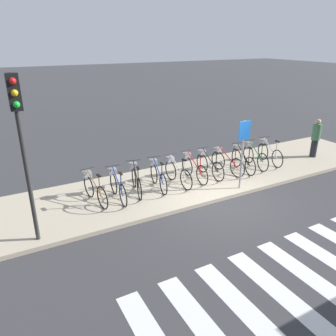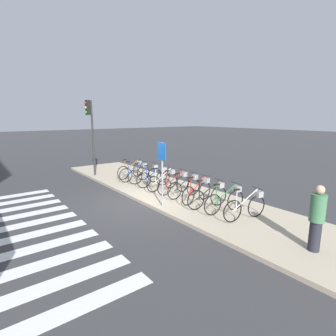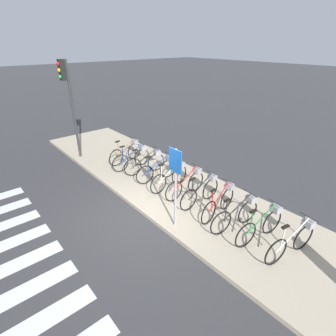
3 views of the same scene
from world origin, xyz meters
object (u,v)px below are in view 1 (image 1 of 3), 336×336
object	(u,v)px
parked_bicycle_2	(136,179)
parked_bicycle_7	(226,161)
parked_bicycle_0	(94,188)
parked_bicycle_6	(208,164)
parked_bicycle_5	(193,167)
sign_post	(243,143)
parked_bicycle_1	(117,185)
parked_bicycle_8	(242,159)
pedestrian	(316,137)
parked_bicycle_9	(254,155)
parked_bicycle_4	(177,171)
parked_bicycle_10	(269,152)
traffic_light	(20,128)
parked_bicycle_3	(158,175)

from	to	relation	value
parked_bicycle_2	parked_bicycle_7	distance (m)	3.54
parked_bicycle_0	parked_bicycle_6	xyz separation A→B (m)	(4.16, 0.03, 0.00)
parked_bicycle_0	parked_bicycle_5	distance (m)	3.52
parked_bicycle_6	sign_post	xyz separation A→B (m)	(0.30, -1.38, 1.09)
parked_bicycle_1	parked_bicycle_5	distance (m)	2.85
parked_bicycle_8	pedestrian	xyz separation A→B (m)	(3.61, -0.26, 0.39)
parked_bicycle_2	parked_bicycle_9	distance (m)	4.88
parked_bicycle_4	parked_bicycle_9	size ratio (longest dim) A/B	1.01
pedestrian	parked_bicycle_0	bearing A→B (deg)	177.69
parked_bicycle_10	traffic_light	size ratio (longest dim) A/B	0.41
parked_bicycle_2	parked_bicycle_5	distance (m)	2.16
parked_bicycle_1	parked_bicycle_4	world-z (taller)	same
parked_bicycle_3	sign_post	size ratio (longest dim) A/B	0.73
parked_bicycle_5	parked_bicycle_9	size ratio (longest dim) A/B	1.01
parked_bicycle_8	parked_bicycle_4	bearing A→B (deg)	178.63
parked_bicycle_2	pedestrian	world-z (taller)	pedestrian
parked_bicycle_9	pedestrian	size ratio (longest dim) A/B	1.03
parked_bicycle_3	pedestrian	world-z (taller)	pedestrian
parked_bicycle_1	parked_bicycle_5	size ratio (longest dim) A/B	1.00
parked_bicycle_2	pedestrian	bearing A→B (deg)	-2.76
parked_bicycle_4	parked_bicycle_9	distance (m)	3.43
traffic_light	sign_post	size ratio (longest dim) A/B	1.75
traffic_light	parked_bicycle_3	bearing A→B (deg)	19.34
parked_bicycle_1	parked_bicycle_3	world-z (taller)	same
parked_bicycle_5	pedestrian	size ratio (longest dim) A/B	1.04
parked_bicycle_9	traffic_light	size ratio (longest dim) A/B	0.42
parked_bicycle_6	parked_bicycle_7	world-z (taller)	same
parked_bicycle_9	traffic_light	xyz separation A→B (m)	(-8.06, -1.37, 2.37)
parked_bicycle_2	parked_bicycle_5	size ratio (longest dim) A/B	0.98
parked_bicycle_1	sign_post	world-z (taller)	sign_post
parked_bicycle_7	sign_post	distance (m)	1.78
parked_bicycle_2	pedestrian	xyz separation A→B (m)	(7.82, -0.38, 0.39)
parked_bicycle_6	traffic_light	bearing A→B (deg)	-166.60
parked_bicycle_2	parked_bicycle_6	xyz separation A→B (m)	(2.80, 0.02, 0.00)
traffic_light	parked_bicycle_1	bearing A→B (deg)	26.58
parked_bicycle_5	traffic_light	size ratio (longest dim) A/B	0.42
parked_bicycle_6	parked_bicycle_0	bearing A→B (deg)	-179.57
parked_bicycle_4	sign_post	xyz separation A→B (m)	(1.64, -1.30, 1.09)
parked_bicycle_7	parked_bicycle_0	bearing A→B (deg)	179.90
parked_bicycle_2	parked_bicycle_10	world-z (taller)	same
parked_bicycle_10	parked_bicycle_5	bearing A→B (deg)	179.58
traffic_light	parked_bicycle_7	bearing A→B (deg)	11.64
parked_bicycle_3	pedestrian	xyz separation A→B (m)	(7.06, -0.36, 0.39)
parked_bicycle_10	parked_bicycle_0	bearing A→B (deg)	-179.96
parked_bicycle_8	pedestrian	world-z (taller)	pedestrian
parked_bicycle_4	traffic_light	xyz separation A→B (m)	(-4.63, -1.34, 2.37)
parked_bicycle_9	parked_bicycle_10	distance (m)	0.78
parked_bicycle_1	parked_bicycle_3	bearing A→B (deg)	5.37
parked_bicycle_0	parked_bicycle_4	distance (m)	2.82
parked_bicycle_3	pedestrian	bearing A→B (deg)	-2.89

